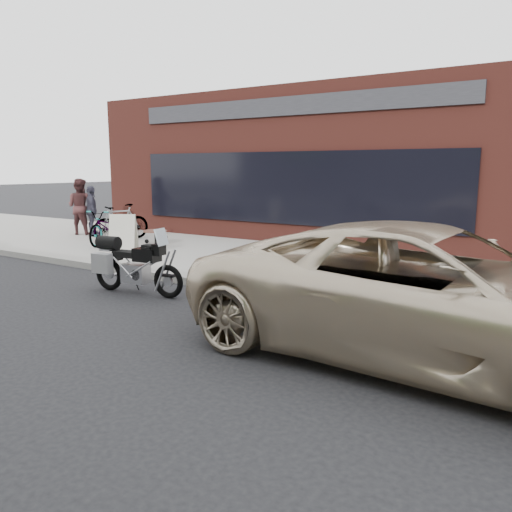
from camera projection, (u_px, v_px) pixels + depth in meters
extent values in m
plane|color=black|center=(53.00, 370.00, 5.65)|extent=(120.00, 120.00, 0.00)
cube|color=gray|center=(318.00, 264.00, 11.47)|extent=(44.00, 6.00, 0.15)
cube|color=#5C251D|center=(352.00, 168.00, 17.96)|extent=(14.00, 10.00, 4.50)
cube|color=black|center=(284.00, 188.00, 13.87)|extent=(10.00, 0.08, 2.00)
cube|color=#252529|center=(285.00, 106.00, 13.49)|extent=(10.00, 0.08, 0.50)
torus|color=black|center=(109.00, 274.00, 9.31)|extent=(0.61, 0.16, 0.60)
torus|color=black|center=(168.00, 282.00, 8.73)|extent=(0.61, 0.16, 0.60)
cube|color=#B7B7BC|center=(136.00, 273.00, 9.03)|extent=(0.52, 0.32, 0.34)
cube|color=black|center=(147.00, 255.00, 8.85)|extent=(0.48, 0.33, 0.23)
cube|color=black|center=(127.00, 254.00, 9.04)|extent=(0.52, 0.30, 0.11)
cube|color=black|center=(114.00, 257.00, 9.19)|extent=(0.29, 0.23, 0.13)
cube|color=black|center=(159.00, 250.00, 8.71)|extent=(0.18, 0.23, 0.20)
cube|color=silver|center=(161.00, 237.00, 8.64)|extent=(0.16, 0.28, 0.30)
cylinder|color=black|center=(156.00, 246.00, 8.73)|extent=(0.09, 0.63, 0.03)
cube|color=#B7B7BC|center=(109.00, 249.00, 9.22)|extent=(0.28, 0.29, 0.03)
cube|color=slate|center=(102.00, 263.00, 9.03)|extent=(0.39, 0.20, 0.36)
cylinder|color=black|center=(109.00, 243.00, 9.20)|extent=(0.46, 0.30, 0.25)
cylinder|color=#B7B7BC|center=(126.00, 273.00, 9.32)|extent=(0.50, 0.13, 0.17)
imported|color=beige|center=(430.00, 294.00, 5.84)|extent=(5.96, 3.01, 1.62)
imported|color=gray|center=(108.00, 227.00, 13.85)|extent=(1.21, 1.96, 0.97)
imported|color=gray|center=(121.00, 222.00, 14.68)|extent=(0.95, 1.82, 1.05)
cube|color=beige|center=(122.00, 235.00, 12.01)|extent=(0.69, 0.59, 1.00)
cube|color=beige|center=(125.00, 234.00, 12.27)|extent=(0.69, 0.59, 1.00)
cylinder|color=black|center=(155.00, 238.00, 14.01)|extent=(0.06, 0.06, 0.34)
cylinder|color=brown|center=(155.00, 231.00, 13.98)|extent=(0.66, 0.66, 0.04)
imported|color=#4A2727|center=(80.00, 207.00, 15.85)|extent=(1.02, 0.89, 1.77)
imported|color=#3F3E4E|center=(92.00, 210.00, 15.83)|extent=(0.97, 0.80, 1.55)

